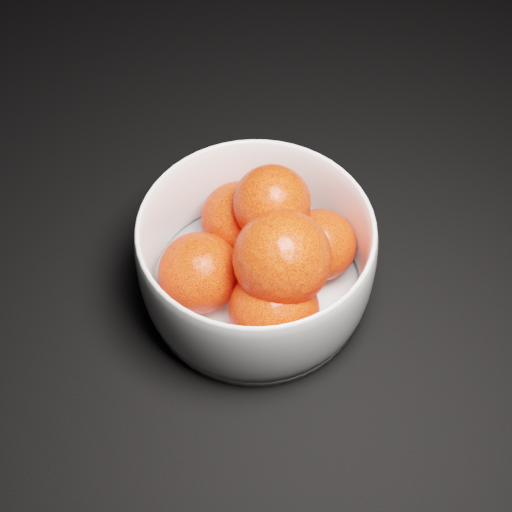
{
  "coord_description": "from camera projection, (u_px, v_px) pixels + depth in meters",
  "views": [
    {
      "loc": [
        -0.06,
        -0.62,
        0.56
      ],
      "look_at": [
        -0.09,
        -0.25,
        0.06
      ],
      "focal_mm": 50.0,
      "sensor_mm": 36.0,
      "label": 1
    }
  ],
  "objects": [
    {
      "name": "bowl",
      "position": [
        256.0,
        259.0,
        0.63
      ],
      "size": [
        0.21,
        0.21,
        0.1
      ],
      "rotation": [
        0.0,
        0.0,
        -0.33
      ],
      "color": "white",
      "rests_on": "ground"
    },
    {
      "name": "ground",
      "position": [
        353.0,
        114.0,
        0.81
      ],
      "size": [
        3.0,
        3.0,
        0.0
      ],
      "primitive_type": "cube",
      "color": "black",
      "rests_on": "ground"
    },
    {
      "name": "orange_pile",
      "position": [
        263.0,
        255.0,
        0.61
      ],
      "size": [
        0.17,
        0.17,
        0.12
      ],
      "color": "#FF2D0D",
      "rests_on": "bowl"
    }
  ]
}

